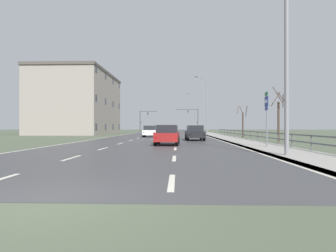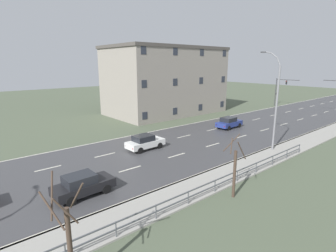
# 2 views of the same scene
# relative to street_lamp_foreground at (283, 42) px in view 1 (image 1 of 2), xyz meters

# --- Properties ---
(ground_plane) EXTENTS (160.00, 160.00, 0.12)m
(ground_plane) POSITION_rel_street_lamp_foreground_xyz_m (-7.42, 39.89, -5.50)
(ground_plane) COLOR #4C5642
(road_asphalt_strip) EXTENTS (14.00, 120.00, 0.03)m
(road_asphalt_strip) POSITION_rel_street_lamp_foreground_xyz_m (-7.42, 51.89, -5.43)
(road_asphalt_strip) COLOR #3D3D3F
(road_asphalt_strip) RESTS_ON ground
(sidewalk_right) EXTENTS (3.00, 120.00, 0.12)m
(sidewalk_right) POSITION_rel_street_lamp_foreground_xyz_m (1.01, 51.89, -5.38)
(sidewalk_right) COLOR gray
(sidewalk_right) RESTS_ON ground
(guardrail) EXTENTS (0.07, 39.02, 1.00)m
(guardrail) POSITION_rel_street_lamp_foreground_xyz_m (2.43, 16.66, -4.74)
(guardrail) COLOR #515459
(guardrail) RESTS_ON ground
(street_lamp_foreground) EXTENTS (2.75, 0.24, 11.17)m
(street_lamp_foreground) POSITION_rel_street_lamp_foreground_xyz_m (0.00, 0.00, 0.00)
(street_lamp_foreground) COLOR slate
(street_lamp_foreground) RESTS_ON ground
(street_lamp_midground) EXTENTS (2.28, 0.24, 10.12)m
(street_lamp_midground) POSITION_rel_street_lamp_foreground_xyz_m (0.04, 35.01, -0.47)
(street_lamp_midground) COLOR slate
(street_lamp_midground) RESTS_ON ground
(street_lamp_distant) EXTENTS (2.43, 0.24, 11.30)m
(street_lamp_distant) POSITION_rel_street_lamp_foreground_xyz_m (0.04, 70.02, 0.10)
(street_lamp_distant) COLOR slate
(street_lamp_distant) RESTS_ON ground
(highway_sign) EXTENTS (0.09, 0.68, 3.77)m
(highway_sign) POSITION_rel_street_lamp_foreground_xyz_m (0.97, 5.49, -3.03)
(highway_sign) COLOR slate
(highway_sign) RESTS_ON ground
(traffic_signal_right) EXTENTS (6.04, 0.36, 6.25)m
(traffic_signal_right) POSITION_rel_street_lamp_foreground_xyz_m (-0.67, 61.83, -1.27)
(traffic_signal_right) COLOR #38383A
(traffic_signal_right) RESTS_ON ground
(traffic_signal_left) EXTENTS (4.86, 0.36, 5.88)m
(traffic_signal_left) POSITION_rel_street_lamp_foreground_xyz_m (-14.45, 63.81, -1.58)
(traffic_signal_left) COLOR #38383A
(traffic_signal_left) RESTS_ON ground
(car_mid_centre) EXTENTS (1.92, 4.14, 1.57)m
(car_mid_centre) POSITION_rel_street_lamp_foreground_xyz_m (-8.73, 25.03, -4.64)
(car_mid_centre) COLOR silver
(car_mid_centre) RESTS_ON ground
(car_near_right) EXTENTS (1.98, 4.17, 1.57)m
(car_near_right) POSITION_rel_street_lamp_foreground_xyz_m (-3.16, 15.92, -4.64)
(car_near_right) COLOR black
(car_near_right) RESTS_ON ground
(car_far_right) EXTENTS (1.98, 4.17, 1.57)m
(car_far_right) POSITION_rel_street_lamp_foreground_xyz_m (-8.94, 39.60, -4.64)
(car_far_right) COLOR navy
(car_far_right) RESTS_ON ground
(car_near_left) EXTENTS (1.95, 4.16, 1.57)m
(car_near_left) POSITION_rel_street_lamp_foreground_xyz_m (-5.75, 8.72, -4.64)
(car_near_left) COLOR maroon
(car_near_left) RESTS_ON ground
(brick_building) EXTENTS (12.24, 20.60, 11.79)m
(brick_building) POSITION_rel_street_lamp_foreground_xyz_m (-24.14, 40.53, 0.46)
(brick_building) COLOR gray
(brick_building) RESTS_ON ground
(bare_tree_near) EXTENTS (1.38, 1.40, 5.05)m
(bare_tree_near) POSITION_rel_street_lamp_foreground_xyz_m (4.23, 12.42, -3.22)
(bare_tree_near) COLOR #423328
(bare_tree_near) RESTS_ON ground
(bare_tree_mid) EXTENTS (1.34, 1.39, 4.28)m
(bare_tree_mid) POSITION_rel_street_lamp_foreground_xyz_m (3.58, 23.72, -3.52)
(bare_tree_mid) COLOR #423328
(bare_tree_mid) RESTS_ON ground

